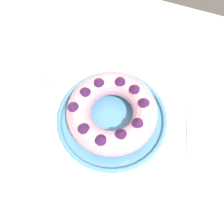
{
  "coord_description": "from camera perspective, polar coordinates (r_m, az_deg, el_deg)",
  "views": [
    {
      "loc": [
        0.1,
        -0.23,
        1.37
      ],
      "look_at": [
        0.01,
        0.03,
        0.79
      ],
      "focal_mm": 42.0,
      "sensor_mm": 36.0,
      "label": 1
    }
  ],
  "objects": [
    {
      "name": "ground_plane",
      "position": [
        1.4,
        -0.69,
        -15.05
      ],
      "size": [
        8.0,
        8.0,
        0.0
      ],
      "primitive_type": "plane",
      "color": "#4C4742"
    },
    {
      "name": "dining_table",
      "position": [
        0.76,
        -1.22,
        -6.29
      ],
      "size": [
        1.47,
        1.01,
        0.74
      ],
      "color": "beige",
      "rests_on": "ground_plane"
    },
    {
      "name": "serving_dish",
      "position": [
        0.68,
        0.0,
        -1.49
      ],
      "size": [
        0.29,
        0.29,
        0.02
      ],
      "color": "#518EB2",
      "rests_on": "dining_table"
    },
    {
      "name": "bundt_cake",
      "position": [
        0.65,
        -0.02,
        0.06
      ],
      "size": [
        0.23,
        0.23,
        0.08
      ],
      "color": "#E09EAD",
      "rests_on": "serving_dish"
    },
    {
      "name": "fork",
      "position": [
        0.75,
        -16.25,
        3.11
      ],
      "size": [
        0.02,
        0.19,
        0.01
      ],
      "rotation": [
        0.0,
        0.0,
        0.01
      ],
      "color": "white",
      "rests_on": "dining_table"
    },
    {
      "name": "serving_knife",
      "position": [
        0.76,
        -19.27,
        1.97
      ],
      "size": [
        0.02,
        0.2,
        0.01
      ],
      "rotation": [
        0.0,
        0.0,
        0.07
      ],
      "color": "white",
      "rests_on": "dining_table"
    },
    {
      "name": "cake_knife",
      "position": [
        0.73,
        -15.04,
        1.26
      ],
      "size": [
        0.02,
        0.16,
        0.01
      ],
      "rotation": [
        0.0,
        0.0,
        -0.1
      ],
      "color": "white",
      "rests_on": "dining_table"
    },
    {
      "name": "napkin",
      "position": [
        0.73,
        22.43,
        -4.7
      ],
      "size": [
        0.19,
        0.15,
        0.0
      ],
      "primitive_type": "cube",
      "rotation": [
        0.0,
        0.0,
        0.21
      ],
      "color": "#B2D1B7",
      "rests_on": "dining_table"
    }
  ]
}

